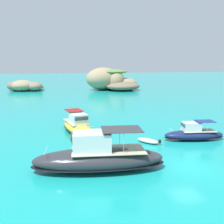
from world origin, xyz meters
The scene contains 7 objects.
ground_plane centered at (0.00, 0.00, 0.00)m, with size 400.00×400.00×0.00m, color teal.
islet_large centered at (11.20, 63.55, 2.84)m, with size 19.77×22.02×6.93m.
islet_small centered at (-14.69, 67.03, 1.43)m, with size 12.32×12.86×3.29m.
motorboat_charcoal centered at (-7.12, 1.35, 1.04)m, with size 10.85×4.85×3.28m.
motorboat_yellow centered at (-6.97, 12.91, 0.83)m, with size 3.75×8.56×2.59m.
motorboat_navy centered at (4.80, 6.66, 0.67)m, with size 6.93×3.24×2.09m.
dinghy_tender centered at (-0.41, 7.00, 0.22)m, with size 2.37×2.77×0.58m.
Camera 1 is at (-11.47, -18.00, 8.30)m, focal length 42.73 mm.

